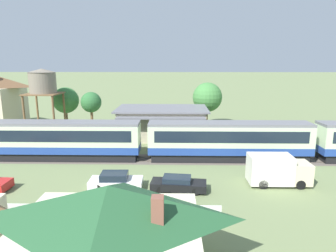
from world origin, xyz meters
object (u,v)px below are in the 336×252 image
object	(u,v)px
passenger_train	(231,139)
yard_tree_1	(91,103)
cottage_dark_green_roof	(109,228)
parked_car_white	(116,181)
delivery_truck_cream	(277,170)
station_building	(162,122)
yard_tree_0	(207,97)
yard_tree_2	(66,100)
water_tower	(43,83)
parked_car_black	(178,184)

from	to	relation	value
passenger_train	yard_tree_1	xyz separation A→B (m)	(-18.31, 11.61, 2.41)
cottage_dark_green_roof	parked_car_white	bearing A→B (deg)	99.60
delivery_truck_cream	yard_tree_1	size ratio (longest dim) A/B	0.84
parked_car_white	station_building	bearing A→B (deg)	78.45
yard_tree_0	yard_tree_1	distance (m)	18.51
station_building	yard_tree_2	bearing A→B (deg)	166.94
cottage_dark_green_roof	delivery_truck_cream	xyz separation A→B (m)	(12.16, 11.31, -1.08)
water_tower	delivery_truck_cream	bearing A→B (deg)	-30.73
water_tower	parked_car_black	xyz separation A→B (m)	(18.34, -17.47, -7.11)
water_tower	cottage_dark_green_roof	size ratio (longest dim) A/B	1.01
station_building	water_tower	xyz separation A→B (m)	(-16.28, -0.82, 5.57)
water_tower	yard_tree_2	xyz separation A→B (m)	(1.45, 4.27, -2.89)
passenger_train	parked_car_black	world-z (taller)	passenger_train
cottage_dark_green_roof	parked_car_white	distance (m)	10.67
cottage_dark_green_roof	parked_car_white	world-z (taller)	cottage_dark_green_roof
station_building	parked_car_black	distance (m)	18.47
delivery_truck_cream	yard_tree_2	distance (m)	32.74
water_tower	delivery_truck_cream	size ratio (longest dim) A/B	1.84
station_building	yard_tree_1	world-z (taller)	yard_tree_1
cottage_dark_green_roof	delivery_truck_cream	size ratio (longest dim) A/B	1.83
passenger_train	station_building	bearing A→B (deg)	127.95
parked_car_black	yard_tree_1	distance (m)	23.75
delivery_truck_cream	yard_tree_0	xyz separation A→B (m)	(-3.50, 24.19, 3.54)
passenger_train	station_building	xyz separation A→B (m)	(-7.90, 10.12, -0.20)
station_building	water_tower	world-z (taller)	water_tower
yard_tree_0	yard_tree_2	size ratio (longest dim) A/B	1.07
passenger_train	parked_car_white	distance (m)	13.64
parked_car_black	yard_tree_1	xyz separation A→B (m)	(-12.48, 19.78, 4.14)
yard_tree_2	water_tower	bearing A→B (deg)	-108.71
station_building	yard_tree_1	bearing A→B (deg)	171.86
station_building	parked_car_white	bearing A→B (deg)	-100.42
station_building	yard_tree_0	xyz separation A→B (m)	(7.14, 7.36, 2.75)
water_tower	yard_tree_0	xyz separation A→B (m)	(23.42, 8.19, -2.82)
yard_tree_1	water_tower	bearing A→B (deg)	-158.46
passenger_train	cottage_dark_green_roof	bearing A→B (deg)	-117.58
delivery_truck_cream	parked_car_black	bearing A→B (deg)	-170.32
station_building	cottage_dark_green_roof	bearing A→B (deg)	-93.08
water_tower	yard_tree_0	world-z (taller)	water_tower
passenger_train	delivery_truck_cream	distance (m)	7.31
parked_car_black	yard_tree_2	size ratio (longest dim) A/B	0.70
delivery_truck_cream	passenger_train	bearing A→B (deg)	112.26
yard_tree_1	yard_tree_2	world-z (taller)	yard_tree_2
delivery_truck_cream	yard_tree_2	bearing A→B (deg)	141.49
parked_car_black	delivery_truck_cream	size ratio (longest dim) A/B	0.90
yard_tree_0	passenger_train	bearing A→B (deg)	-87.52
cottage_dark_green_roof	station_building	bearing A→B (deg)	86.92
passenger_train	yard_tree_0	bearing A→B (deg)	92.48
delivery_truck_cream	cottage_dark_green_roof	bearing A→B (deg)	-137.06
yard_tree_2	parked_car_black	bearing A→B (deg)	-52.14
yard_tree_2	cottage_dark_green_roof	bearing A→B (deg)	-67.13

